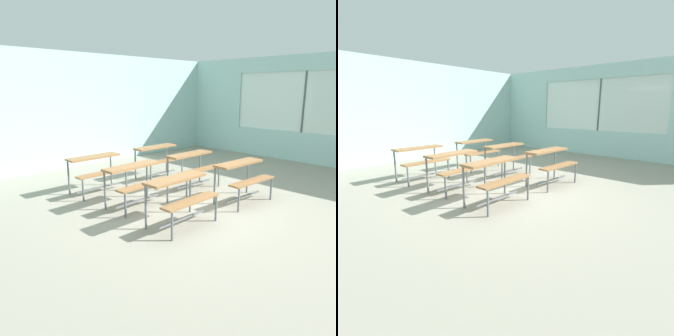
% 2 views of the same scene
% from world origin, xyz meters
% --- Properties ---
extents(ground, '(10.00, 9.00, 0.05)m').
position_xyz_m(ground, '(0.00, 0.00, -0.03)').
color(ground, gray).
extents(wall_back, '(10.00, 0.12, 3.00)m').
position_xyz_m(wall_back, '(0.00, 4.50, 1.50)').
color(wall_back, '#A8D1CC').
rests_on(wall_back, ground).
extents(wall_right, '(0.12, 9.00, 3.00)m').
position_xyz_m(wall_right, '(5.00, -0.13, 1.45)').
color(wall_right, '#A8D1CC').
rests_on(wall_right, ground).
extents(desk_bench_r0c0, '(1.11, 0.61, 0.74)m').
position_xyz_m(desk_bench_r0c0, '(-0.77, -0.30, 0.56)').
color(desk_bench_r0c0, olive).
rests_on(desk_bench_r0c0, ground).
extents(desk_bench_r0c1, '(1.13, 0.64, 0.74)m').
position_xyz_m(desk_bench_r0c1, '(0.84, -0.34, 0.56)').
color(desk_bench_r0c1, olive).
rests_on(desk_bench_r0c1, ground).
extents(desk_bench_r1c0, '(1.13, 0.64, 0.74)m').
position_xyz_m(desk_bench_r1c0, '(-0.75, 0.84, 0.56)').
color(desk_bench_r1c0, olive).
rests_on(desk_bench_r1c0, ground).
extents(desk_bench_r1c1, '(1.11, 0.60, 0.74)m').
position_xyz_m(desk_bench_r1c1, '(0.80, 0.87, 0.56)').
color(desk_bench_r1c1, olive).
rests_on(desk_bench_r1c1, ground).
extents(desk_bench_r2c0, '(1.10, 0.59, 0.74)m').
position_xyz_m(desk_bench_r2c0, '(-0.82, 2.03, 0.56)').
color(desk_bench_r2c0, olive).
rests_on(desk_bench_r2c0, ground).
extents(desk_bench_r2c1, '(1.10, 0.59, 0.74)m').
position_xyz_m(desk_bench_r2c1, '(0.86, 2.03, 0.56)').
color(desk_bench_r2c1, olive).
rests_on(desk_bench_r2c1, ground).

